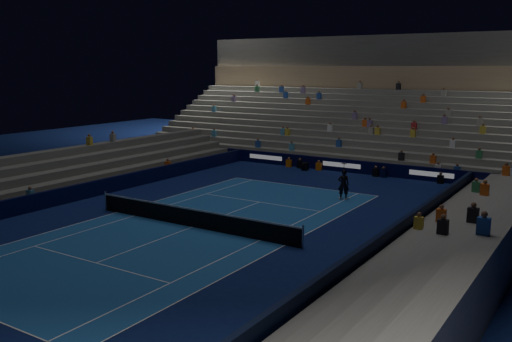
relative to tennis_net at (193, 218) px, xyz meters
name	(u,v)px	position (x,y,z in m)	size (l,w,h in m)	color
ground	(193,227)	(0.00, 0.00, -0.50)	(90.00, 90.00, 0.00)	#0C174A
court_surface	(193,227)	(0.00, 0.00, -0.50)	(10.97, 23.77, 0.01)	#1B5096
sponsor_barrier_far	(342,165)	(0.00, 18.50, 0.00)	(44.00, 0.25, 1.00)	black
sponsor_barrier_east	(372,251)	(9.70, 0.00, 0.00)	(0.25, 37.00, 1.00)	black
sponsor_barrier_west	(68,195)	(-9.70, 0.00, 0.00)	(0.25, 37.00, 1.00)	black
grandstand_main	(386,119)	(0.00, 27.90, 2.87)	(44.00, 15.20, 11.20)	slate
grandstand_east	(458,256)	(13.17, 0.00, 0.41)	(5.00, 37.00, 2.50)	slate
grandstand_west	(31,182)	(-13.17, 0.00, 0.41)	(5.00, 37.00, 2.50)	#5E5F5A
tennis_net	(193,218)	(0.00, 0.00, 0.00)	(12.90, 0.10, 1.10)	#B2B2B7
tennis_player	(344,184)	(3.95, 9.88, 0.44)	(0.69, 0.45, 1.89)	black
broadcast_camera	(305,166)	(-2.73, 17.44, -0.19)	(0.54, 0.95, 0.61)	black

